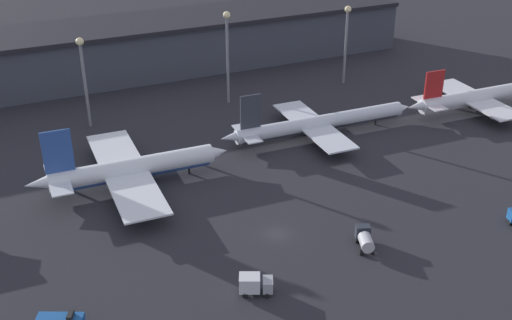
{
  "coord_description": "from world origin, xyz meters",
  "views": [
    {
      "loc": [
        -42.11,
        -83.0,
        62.54
      ],
      "look_at": [
        3.41,
        16.35,
        6.0
      ],
      "focal_mm": 45.0,
      "sensor_mm": 36.0,
      "label": 1
    }
  ],
  "objects_px": {
    "airplane_1": "(130,169)",
    "service_vehicle_0": "(255,284)",
    "airplane_3": "(479,97)",
    "service_vehicle_5": "(365,239)",
    "airplane_2": "(319,123)"
  },
  "relations": [
    {
      "from": "service_vehicle_5",
      "to": "service_vehicle_0",
      "type": "bearing_deg",
      "value": 119.58
    },
    {
      "from": "airplane_1",
      "to": "service_vehicle_5",
      "type": "distance_m",
      "value": 47.83
    },
    {
      "from": "airplane_3",
      "to": "airplane_2",
      "type": "bearing_deg",
      "value": 177.5
    },
    {
      "from": "airplane_1",
      "to": "airplane_2",
      "type": "relative_size",
      "value": 0.83
    },
    {
      "from": "airplane_3",
      "to": "service_vehicle_5",
      "type": "distance_m",
      "value": 70.47
    },
    {
      "from": "airplane_1",
      "to": "airplane_2",
      "type": "height_order",
      "value": "airplane_1"
    },
    {
      "from": "service_vehicle_0",
      "to": "service_vehicle_5",
      "type": "relative_size",
      "value": 0.98
    },
    {
      "from": "service_vehicle_0",
      "to": "airplane_2",
      "type": "bearing_deg",
      "value": 75.56
    },
    {
      "from": "airplane_2",
      "to": "service_vehicle_5",
      "type": "distance_m",
      "value": 44.69
    },
    {
      "from": "airplane_1",
      "to": "service_vehicle_0",
      "type": "xyz_separation_m",
      "value": [
        8.23,
        -40.45,
        -1.74
      ]
    },
    {
      "from": "service_vehicle_5",
      "to": "airplane_2",
      "type": "bearing_deg",
      "value": 1.52
    },
    {
      "from": "airplane_2",
      "to": "airplane_1",
      "type": "bearing_deg",
      "value": -172.15
    },
    {
      "from": "airplane_1",
      "to": "airplane_3",
      "type": "xyz_separation_m",
      "value": [
        88.75,
        1.49,
        -0.21
      ]
    },
    {
      "from": "airplane_2",
      "to": "service_vehicle_0",
      "type": "xyz_separation_m",
      "value": [
        -36.77,
        -45.22,
        -1.21
      ]
    },
    {
      "from": "airplane_3",
      "to": "service_vehicle_0",
      "type": "distance_m",
      "value": 90.79
    }
  ]
}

